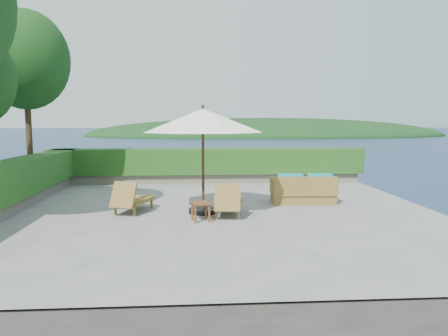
{
  "coord_description": "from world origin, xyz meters",
  "views": [
    {
      "loc": [
        -0.57,
        -11.66,
        2.47
      ],
      "look_at": [
        0.3,
        0.8,
        1.1
      ],
      "focal_mm": 35.0,
      "sensor_mm": 36.0,
      "label": 1
    }
  ],
  "objects": [
    {
      "name": "offshore_island",
      "position": [
        25.0,
        140.0,
        -3.0
      ],
      "size": [
        126.0,
        57.6,
        12.6
      ],
      "primitive_type": "ellipsoid",
      "color": "black",
      "rests_on": "ocean"
    },
    {
      "name": "planter_wall_left",
      "position": [
        -5.6,
        0.0,
        0.18
      ],
      "size": [
        0.6,
        12.0,
        0.36
      ],
      "primitive_type": "cube",
      "color": "gray",
      "rests_on": "ground"
    },
    {
      "name": "ground",
      "position": [
        0.0,
        0.0,
        0.0
      ],
      "size": [
        12.0,
        12.0,
        0.0
      ],
      "primitive_type": "plane",
      "color": "gray",
      "rests_on": "ground"
    },
    {
      "name": "ocean",
      "position": [
        0.0,
        0.0,
        -3.0
      ],
      "size": [
        600.0,
        600.0,
        0.0
      ],
      "primitive_type": "plane",
      "color": "#162747",
      "rests_on": "ground"
    },
    {
      "name": "planter_wall_far",
      "position": [
        0.0,
        5.6,
        0.18
      ],
      "size": [
        12.0,
        0.6,
        0.36
      ],
      "primitive_type": "cube",
      "color": "gray",
      "rests_on": "ground"
    },
    {
      "name": "wicker_loveseat",
      "position": [
        2.69,
        1.02,
        0.36
      ],
      "size": [
        1.93,
        1.06,
        0.92
      ],
      "rotation": [
        0.0,
        0.0,
        -0.06
      ],
      "color": "olive",
      "rests_on": "ground"
    },
    {
      "name": "tree_far",
      "position": [
        -6.0,
        3.2,
        4.4
      ],
      "size": [
        2.8,
        2.8,
        6.03
      ],
      "color": "#46331B",
      "rests_on": "ground"
    },
    {
      "name": "lounge_right",
      "position": [
        0.32,
        -0.54,
        0.38
      ],
      "size": [
        0.83,
        1.64,
        0.91
      ],
      "rotation": [
        0.0,
        0.0,
        -0.12
      ],
      "color": "olive",
      "rests_on": "ground"
    },
    {
      "name": "side_table",
      "position": [
        -0.41,
        -1.11,
        0.39
      ],
      "size": [
        0.53,
        0.53,
        0.47
      ],
      "rotation": [
        0.0,
        0.0,
        0.21
      ],
      "color": "brown",
      "rests_on": "ground"
    },
    {
      "name": "patio_umbrella",
      "position": [
        -0.32,
        -0.18,
        2.44
      ],
      "size": [
        4.21,
        4.21,
        2.88
      ],
      "rotation": [
        0.0,
        0.0,
        -0.39
      ],
      "color": "black",
      "rests_on": "ground"
    },
    {
      "name": "foundation",
      "position": [
        0.0,
        0.0,
        -1.55
      ],
      "size": [
        12.0,
        12.0,
        3.0
      ],
      "primitive_type": "cube",
      "color": "#595047",
      "rests_on": "ocean"
    },
    {
      "name": "hedge_left",
      "position": [
        -5.6,
        0.0,
        0.85
      ],
      "size": [
        0.9,
        12.4,
        1.0
      ],
      "primitive_type": "cube",
      "color": "#184C15",
      "rests_on": "planter_wall_left"
    },
    {
      "name": "lounge_left",
      "position": [
        -2.24,
        0.03,
        0.37
      ],
      "size": [
        1.06,
        1.66,
        0.89
      ],
      "rotation": [
        0.0,
        0.0,
        -0.3
      ],
      "color": "olive",
      "rests_on": "ground"
    },
    {
      "name": "hedge_far",
      "position": [
        0.0,
        5.6,
        0.85
      ],
      "size": [
        12.4,
        0.9,
        1.0
      ],
      "primitive_type": "cube",
      "color": "#184C15",
      "rests_on": "planter_wall_far"
    }
  ]
}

